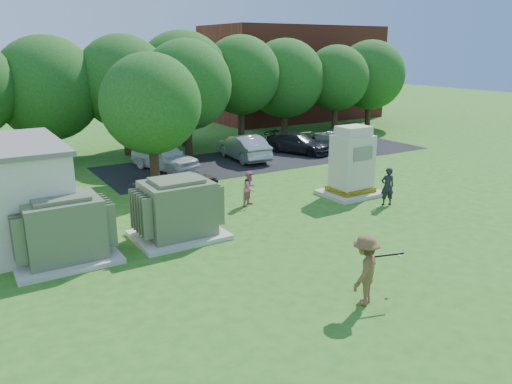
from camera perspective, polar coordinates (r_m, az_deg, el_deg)
ground at (r=15.13m, az=8.06°, el=-8.37°), size 120.00×120.00×0.00m
brick_building at (r=46.21m, az=4.16°, el=13.42°), size 15.00×8.00×8.00m
parking_strip at (r=29.46m, az=1.90°, el=3.99°), size 20.00×6.00×0.01m
transformer_left at (r=16.08m, az=-21.19°, el=-4.11°), size 3.00×2.40×2.07m
transformer_right at (r=17.03m, az=-8.94°, el=-2.05°), size 3.00×2.40×2.07m
generator_cabinet at (r=22.00m, az=10.89°, el=3.00°), size 2.49×2.04×3.03m
picnic_table at (r=22.10m, az=-6.81°, el=0.88°), size 1.66×1.25×0.71m
batter at (r=12.85m, az=12.35°, el=-8.72°), size 1.37×1.17×1.84m
person_by_generator at (r=21.03m, az=14.79°, el=0.62°), size 0.67×0.56×1.58m
person_at_picnic at (r=20.31m, az=-0.70°, el=0.42°), size 0.87×0.81×1.43m
person_walking_right at (r=25.79m, az=11.43°, el=3.91°), size 0.95×1.10×1.77m
car_white at (r=26.76m, az=-10.40°, el=4.02°), size 2.88×4.47×1.42m
car_silver_a at (r=28.77m, az=-1.44°, el=5.15°), size 1.87×4.48×1.44m
car_dark at (r=30.72m, az=4.85°, el=5.58°), size 3.23×4.45×1.20m
car_silver_b at (r=32.61m, az=9.62°, el=6.13°), size 2.33×4.79×1.31m
batting_equipment at (r=13.21m, az=14.72°, el=-7.08°), size 1.47×0.49×0.40m
tree_row at (r=30.96m, az=-11.66°, el=12.03°), size 41.30×13.30×7.30m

